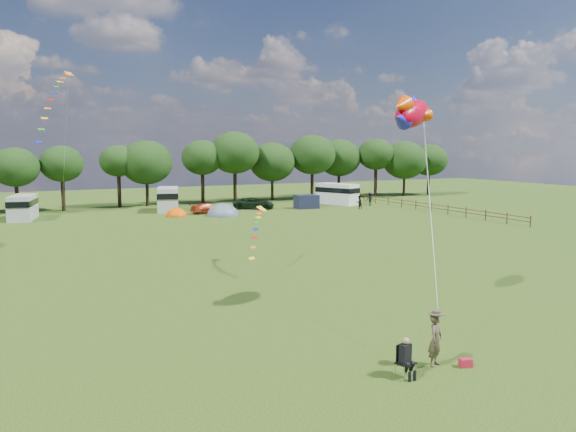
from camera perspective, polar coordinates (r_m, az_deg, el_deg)
name	(u,v)px	position (r m, az deg, el deg)	size (l,w,h in m)	color
ground_plane	(362,319)	(27.17, 7.52, -10.29)	(180.00, 180.00, 0.00)	#183208
tree_line	(173,159)	(79.10, -11.56, 5.66)	(102.98, 10.98, 10.27)	black
fence	(423,205)	(73.16, 13.60, 1.07)	(0.12, 33.12, 1.20)	#472D19
car_c	(207,208)	(69.13, -8.20, 0.78)	(1.71, 4.06, 1.22)	#9A2B0D
car_d	(254,203)	(73.26, -3.51, 1.30)	(2.50, 5.53, 1.51)	black
campervan_b	(23,207)	(69.01, -25.35, 0.87)	(3.42, 5.91, 2.72)	#B5B5B7
campervan_c	(168,198)	(72.41, -12.09, 1.75)	(4.01, 6.46, 2.95)	#BABBBC
campervan_d	(337,193)	(79.22, 5.04, 2.32)	(4.59, 6.48, 2.92)	white
tent_orange	(177,216)	(66.75, -11.26, -0.01)	(2.52, 2.76, 1.97)	#F65900
tent_greyblue	(223,216)	(66.41, -6.63, 0.04)	(3.82, 4.18, 2.84)	slate
awning_navy	(306,202)	(74.00, 1.88, 1.47)	(2.83, 2.30, 1.77)	#1A1D35
kite_flyer	(436,340)	(21.87, 14.76, -12.09)	(0.72, 0.47, 1.97)	#4E422F
camp_chair	(405,353)	(20.72, 11.78, -13.46)	(0.72, 0.73, 1.44)	#99999E
kite_bag	(465,363)	(22.35, 17.59, -14.03)	(0.44, 0.29, 0.31)	#B1182D
fish_kite	(410,113)	(28.54, 12.32, 10.16)	(3.78, 2.79, 2.04)	#BA0019
streamer_kite_a	(56,94)	(47.33, -22.47, 11.38)	(3.30, 5.45, 5.74)	orange
streamer_kite_c	(258,223)	(37.43, -3.09, -0.74)	(3.16, 4.90, 2.79)	#FFF632
walker_a	(359,202)	(73.57, 7.23, 1.39)	(0.86, 0.53, 1.76)	black
walker_b	(370,199)	(77.89, 8.32, 1.71)	(1.20, 0.56, 1.85)	black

